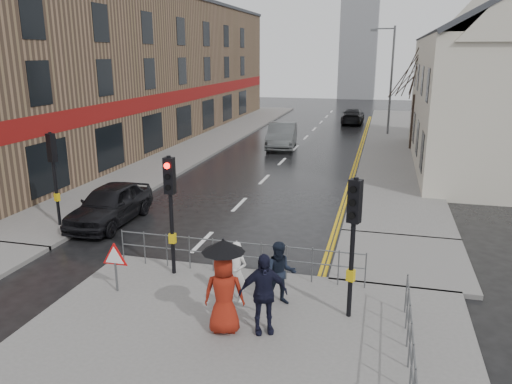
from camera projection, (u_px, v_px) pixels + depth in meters
The scene contains 24 objects.
ground at pixel (165, 280), 14.10m from camera, with size 120.00×120.00×0.00m, color black.
near_pavement at pixel (229, 366), 10.09m from camera, with size 10.00×9.00×0.14m, color #605E5B.
left_pavement at pixel (214, 138), 37.10m from camera, with size 4.00×44.00×0.14m, color #605E5B.
right_pavement at pixel (394, 141), 35.83m from camera, with size 4.00×40.00×0.14m, color #605E5B.
pavement_bridge_right at pixel (401, 259), 15.31m from camera, with size 4.00×4.20×0.14m, color #605E5B.
building_left_terrace at pixel (136, 70), 36.17m from camera, with size 8.00×42.00×10.00m, color brown.
building_right_cream at pixel (508, 80), 26.72m from camera, with size 9.00×16.40×10.10m.
church_tower at pixel (359, 32), 69.15m from camera, with size 5.00×5.00×18.00m, color gray.
traffic_signal_near_left at pixel (170, 195), 13.57m from camera, with size 0.28×0.27×3.40m.
traffic_signal_near_right at pixel (354, 224), 11.25m from camera, with size 0.34×0.33×3.40m.
traffic_signal_far_left at pixel (53, 163), 17.56m from camera, with size 0.34×0.33×3.40m.
guard_railing_front at pixel (237, 250), 13.96m from camera, with size 7.14×0.04×1.00m.
guard_railing_side at pixel (411, 336), 9.74m from camera, with size 0.04×4.54×1.00m.
warning_sign at pixel (115, 259), 12.89m from camera, with size 0.80×0.07×1.35m.
street_lamp at pixel (389, 74), 37.55m from camera, with size 1.83×0.25×8.00m.
tree_near at pixel (417, 70), 31.44m from camera, with size 2.40×2.40×6.58m.
tree_far at pixel (418, 77), 38.97m from camera, with size 2.40×2.40×5.64m.
pedestrian_a at pixel (236, 272), 12.43m from camera, with size 0.56×0.37×1.54m, color silver.
pedestrian_b at pixel (280, 274), 12.24m from camera, with size 0.79×0.62×1.62m, color black.
pedestrian_with_umbrella at pixel (224, 284), 10.92m from camera, with size 1.01×0.96×2.19m.
pedestrian_d at pixel (263, 293), 10.98m from camera, with size 1.09×0.45×1.86m, color black.
car_parked at pixel (110, 204), 18.59m from camera, with size 1.75×4.36×1.48m, color black.
car_mid at pixel (282, 136), 33.54m from camera, with size 1.76×5.04×1.66m, color #434647.
car_far at pixel (353, 116), 45.22m from camera, with size 1.90×4.66×1.35m, color black.
Camera 1 is at (5.72, -11.86, 6.17)m, focal length 35.00 mm.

